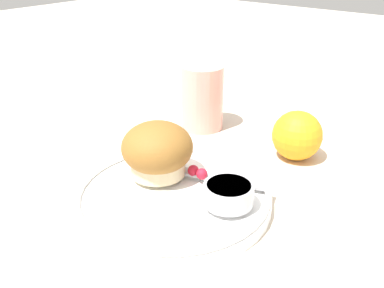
# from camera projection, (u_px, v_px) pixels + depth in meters

# --- Properties ---
(ground_plane) EXTENTS (3.00, 3.00, 0.00)m
(ground_plane) POSITION_uv_depth(u_px,v_px,m) (173.00, 193.00, 0.53)
(ground_plane) COLOR beige
(plate) EXTENTS (0.23, 0.23, 0.02)m
(plate) POSITION_uv_depth(u_px,v_px,m) (174.00, 197.00, 0.50)
(plate) COLOR white
(plate) RESTS_ON ground_plane
(muffin) EXTENTS (0.09, 0.09, 0.07)m
(muffin) POSITION_uv_depth(u_px,v_px,m) (159.00, 150.00, 0.52)
(muffin) COLOR beige
(muffin) RESTS_ON plate
(cream_ramekin) EXTENTS (0.06, 0.06, 0.02)m
(cream_ramekin) POSITION_uv_depth(u_px,v_px,m) (226.00, 194.00, 0.46)
(cream_ramekin) COLOR silver
(cream_ramekin) RESTS_ON plate
(berry_pair) EXTENTS (0.03, 0.01, 0.01)m
(berry_pair) POSITION_uv_depth(u_px,v_px,m) (198.00, 172.00, 0.52)
(berry_pair) COLOR #B7192D
(berry_pair) RESTS_ON plate
(butter_knife) EXTENTS (0.17, 0.07, 0.00)m
(butter_knife) POSITION_uv_depth(u_px,v_px,m) (200.00, 174.00, 0.52)
(butter_knife) COLOR #B7B7BC
(butter_knife) RESTS_ON plate
(orange_fruit) EXTENTS (0.07, 0.07, 0.07)m
(orange_fruit) POSITION_uv_depth(u_px,v_px,m) (297.00, 135.00, 0.59)
(orange_fruit) COLOR orange
(orange_fruit) RESTS_ON ground_plane
(juice_glass) EXTENTS (0.07, 0.07, 0.10)m
(juice_glass) POSITION_uv_depth(u_px,v_px,m) (202.00, 97.00, 0.68)
(juice_glass) COLOR #E5998C
(juice_glass) RESTS_ON ground_plane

